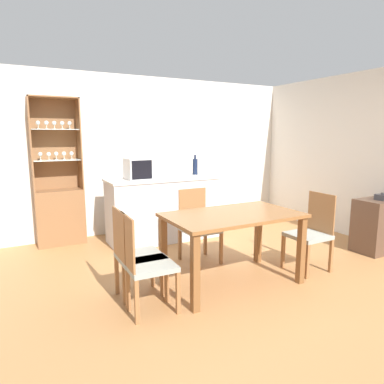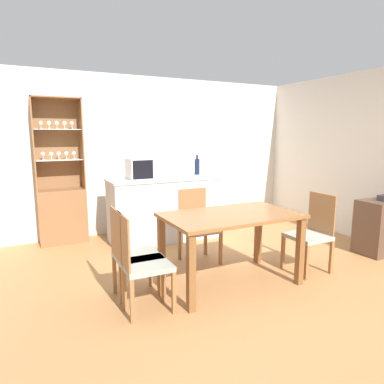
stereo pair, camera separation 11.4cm
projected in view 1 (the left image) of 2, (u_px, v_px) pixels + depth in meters
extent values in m
plane|color=#B27A47|center=(245.00, 283.00, 3.76)|extent=(18.00, 18.00, 0.00)
cube|color=silver|center=(154.00, 155.00, 5.83)|extent=(6.80, 0.06, 2.55)
cube|color=silver|center=(378.00, 158.00, 5.01)|extent=(0.06, 4.60, 2.55)
cube|color=silver|center=(164.00, 210.00, 5.27)|extent=(1.68, 0.59, 0.93)
cube|color=beige|center=(163.00, 179.00, 5.19)|extent=(1.71, 0.62, 0.03)
cube|color=brown|center=(60.00, 217.00, 5.07)|extent=(0.67, 0.34, 0.81)
cube|color=brown|center=(54.00, 144.00, 5.03)|extent=(0.67, 0.02, 1.32)
cube|color=brown|center=(30.00, 145.00, 4.74)|extent=(0.02, 0.34, 1.32)
cube|color=brown|center=(79.00, 144.00, 5.04)|extent=(0.02, 0.34, 1.32)
cube|color=brown|center=(53.00, 97.00, 4.78)|extent=(0.67, 0.34, 0.02)
cube|color=silver|center=(57.00, 160.00, 4.93)|extent=(0.63, 0.29, 0.01)
cube|color=silver|center=(55.00, 129.00, 4.86)|extent=(0.63, 0.29, 0.01)
cylinder|color=silver|center=(41.00, 160.00, 4.85)|extent=(0.04, 0.04, 0.01)
cylinder|color=silver|center=(40.00, 158.00, 4.85)|extent=(0.01, 0.01, 0.06)
sphere|color=silver|center=(40.00, 154.00, 4.84)|extent=(0.06, 0.06, 0.06)
cylinder|color=silver|center=(38.00, 129.00, 4.78)|extent=(0.04, 0.04, 0.01)
cylinder|color=silver|center=(38.00, 127.00, 4.77)|extent=(0.01, 0.01, 0.06)
sphere|color=silver|center=(38.00, 123.00, 4.77)|extent=(0.06, 0.06, 0.06)
cylinder|color=silver|center=(49.00, 160.00, 4.84)|extent=(0.04, 0.04, 0.01)
cylinder|color=silver|center=(49.00, 158.00, 4.84)|extent=(0.01, 0.01, 0.06)
sphere|color=silver|center=(49.00, 154.00, 4.83)|extent=(0.06, 0.06, 0.06)
cylinder|color=silver|center=(47.00, 129.00, 4.79)|extent=(0.04, 0.04, 0.01)
cylinder|color=silver|center=(47.00, 127.00, 4.78)|extent=(0.01, 0.01, 0.06)
sphere|color=silver|center=(46.00, 123.00, 4.78)|extent=(0.06, 0.06, 0.06)
cylinder|color=silver|center=(57.00, 159.00, 4.95)|extent=(0.04, 0.04, 0.01)
cylinder|color=silver|center=(56.00, 157.00, 4.94)|extent=(0.01, 0.01, 0.06)
sphere|color=silver|center=(56.00, 154.00, 4.93)|extent=(0.06, 0.06, 0.06)
cylinder|color=silver|center=(55.00, 129.00, 4.86)|extent=(0.04, 0.04, 0.01)
cylinder|color=silver|center=(54.00, 127.00, 4.86)|extent=(0.01, 0.01, 0.06)
sphere|color=silver|center=(54.00, 123.00, 4.85)|extent=(0.06, 0.06, 0.06)
cylinder|color=silver|center=(64.00, 159.00, 4.99)|extent=(0.04, 0.04, 0.01)
cylinder|color=silver|center=(64.00, 157.00, 4.98)|extent=(0.01, 0.01, 0.06)
sphere|color=silver|center=(64.00, 154.00, 4.98)|extent=(0.06, 0.06, 0.06)
cylinder|color=silver|center=(62.00, 129.00, 4.91)|extent=(0.04, 0.04, 0.01)
cylinder|color=silver|center=(62.00, 127.00, 4.90)|extent=(0.01, 0.01, 0.06)
sphere|color=silver|center=(62.00, 123.00, 4.90)|extent=(0.06, 0.06, 0.06)
cylinder|color=silver|center=(72.00, 159.00, 5.03)|extent=(0.04, 0.04, 0.01)
cylinder|color=silver|center=(72.00, 157.00, 5.03)|extent=(0.01, 0.01, 0.06)
sphere|color=silver|center=(72.00, 153.00, 5.02)|extent=(0.06, 0.06, 0.06)
cylinder|color=silver|center=(70.00, 129.00, 4.98)|extent=(0.04, 0.04, 0.01)
cylinder|color=silver|center=(70.00, 127.00, 4.98)|extent=(0.01, 0.01, 0.06)
sphere|color=silver|center=(70.00, 123.00, 4.97)|extent=(0.06, 0.06, 0.06)
cube|color=brown|center=(233.00, 215.00, 3.66)|extent=(1.43, 0.85, 0.04)
cube|color=brown|center=(195.00, 273.00, 3.10)|extent=(0.07, 0.07, 0.74)
cube|color=brown|center=(301.00, 250.00, 3.71)|extent=(0.07, 0.07, 0.74)
cube|color=brown|center=(163.00, 250.00, 3.74)|extent=(0.07, 0.07, 0.74)
cube|color=brown|center=(258.00, 233.00, 4.35)|extent=(0.07, 0.07, 0.74)
cube|color=#999E93|center=(150.00, 266.00, 3.14)|extent=(0.44, 0.44, 0.05)
cube|color=#936038|center=(127.00, 242.00, 3.01)|extent=(0.03, 0.39, 0.47)
cube|color=#936038|center=(162.00, 277.00, 3.43)|extent=(0.04, 0.04, 0.40)
cube|color=#936038|center=(178.00, 293.00, 3.09)|extent=(0.04, 0.04, 0.40)
cube|color=#936038|center=(124.00, 284.00, 3.26)|extent=(0.04, 0.04, 0.40)
cube|color=#936038|center=(137.00, 302.00, 2.92)|extent=(0.04, 0.04, 0.40)
cube|color=#999E93|center=(141.00, 257.00, 3.36)|extent=(0.43, 0.43, 0.05)
cube|color=#936038|center=(119.00, 234.00, 3.23)|extent=(0.02, 0.39, 0.47)
cube|color=#936038|center=(153.00, 268.00, 3.66)|extent=(0.04, 0.04, 0.40)
cube|color=#936038|center=(167.00, 282.00, 3.32)|extent=(0.04, 0.04, 0.40)
cube|color=#936038|center=(117.00, 275.00, 3.48)|extent=(0.04, 0.04, 0.40)
cube|color=#936038|center=(128.00, 290.00, 3.14)|extent=(0.04, 0.04, 0.40)
cube|color=#999E93|center=(200.00, 229.00, 4.33)|extent=(0.43, 0.43, 0.05)
cube|color=#936038|center=(192.00, 206.00, 4.47)|extent=(0.39, 0.02, 0.47)
cube|color=#936038|center=(221.00, 248.00, 4.29)|extent=(0.04, 0.04, 0.40)
cube|color=#936038|center=(194.00, 253.00, 4.11)|extent=(0.04, 0.04, 0.40)
cube|color=#936038|center=(205.00, 240.00, 4.63)|extent=(0.04, 0.04, 0.40)
cube|color=#936038|center=(180.00, 244.00, 4.45)|extent=(0.04, 0.04, 0.40)
cube|color=#999E93|center=(308.00, 236.00, 4.07)|extent=(0.43, 0.43, 0.05)
cube|color=#936038|center=(321.00, 212.00, 4.12)|extent=(0.02, 0.39, 0.47)
cube|color=#936038|center=(307.00, 262.00, 3.85)|extent=(0.04, 0.04, 0.40)
cube|color=#936038|center=(283.00, 251.00, 4.19)|extent=(0.04, 0.04, 0.40)
cube|color=#936038|center=(331.00, 256.00, 4.03)|extent=(0.04, 0.04, 0.40)
cube|color=#936038|center=(306.00, 246.00, 4.37)|extent=(0.04, 0.04, 0.40)
cube|color=silver|center=(142.00, 169.00, 5.04)|extent=(0.47, 0.35, 0.31)
cube|color=black|center=(142.00, 170.00, 4.85)|extent=(0.30, 0.01, 0.27)
cylinder|color=#141E38|center=(195.00, 167.00, 5.60)|extent=(0.08, 0.08, 0.25)
cylinder|color=#141E38|center=(195.00, 157.00, 5.58)|extent=(0.04, 0.04, 0.07)
cube|color=brown|center=(377.00, 225.00, 4.74)|extent=(0.60, 0.41, 0.74)
cube|color=brown|center=(377.00, 223.00, 4.74)|extent=(0.56, 0.37, 0.02)
cube|color=#38383D|center=(384.00, 197.00, 4.64)|extent=(0.20, 0.15, 0.08)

